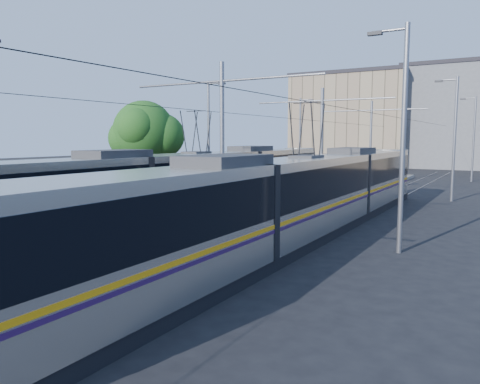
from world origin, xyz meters
The scene contains 13 objects.
ground centered at (0.00, 0.00, 0.00)m, with size 160.00×160.00×0.00m, color black.
platform centered at (0.00, 17.00, 0.15)m, with size 4.00×50.00×0.30m, color gray.
tactile_strip_left centered at (-1.45, 17.00, 0.30)m, with size 0.70×50.00×0.01m, color gray.
tactile_strip_right centered at (1.45, 17.00, 0.30)m, with size 0.70×50.00×0.01m, color gray.
rails centered at (0.00, 17.00, 0.02)m, with size 8.71×70.00×0.03m.
tram_left centered at (-3.60, 11.11, 1.71)m, with size 2.43×29.47×5.50m.
tram_right centered at (3.60, 8.71, 1.86)m, with size 2.43×31.00×5.50m.
catenary centered at (0.00, 14.15, 4.52)m, with size 9.20×70.00×7.00m.
street_lamps centered at (0.00, 21.00, 4.18)m, with size 15.18×38.22×8.00m.
shelter centered at (0.32, 12.95, 1.56)m, with size 1.02×1.25×2.40m.
tree centered at (-10.12, 14.83, 4.44)m, with size 4.52×4.18×6.57m.
building_left centered at (-10.00, 60.00, 6.72)m, with size 16.32×12.24×13.42m.
building_centre centered at (6.00, 64.00, 7.07)m, with size 18.36×14.28×14.13m.
Camera 1 is at (10.89, -9.03, 4.09)m, focal length 35.00 mm.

